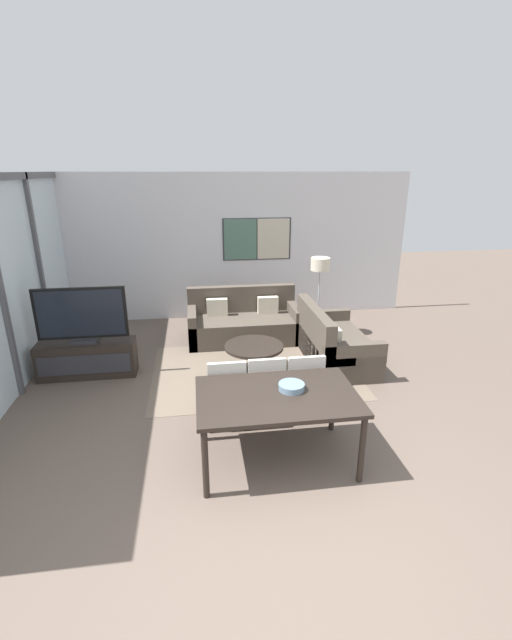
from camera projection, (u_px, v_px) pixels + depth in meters
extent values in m
plane|color=brown|center=(293.00, 542.00, 3.44)|extent=(24.00, 24.00, 0.00)
cube|color=silver|center=(229.00, 247.00, 8.36)|extent=(7.17, 0.06, 2.80)
cube|color=#2D2D33|center=(257.00, 239.00, 8.35)|extent=(1.34, 0.01, 0.81)
cube|color=#4C7060|center=(240.00, 240.00, 8.30)|extent=(0.63, 0.02, 0.77)
cube|color=beige|center=(273.00, 239.00, 8.38)|extent=(0.63, 0.02, 0.77)
cube|color=#515156|center=(1.00, 293.00, 5.25)|extent=(0.07, 0.08, 2.80)
cube|color=#515156|center=(40.00, 268.00, 6.60)|extent=(0.07, 0.08, 2.80)
cube|color=#706051|center=(254.00, 371.00, 6.35)|extent=(2.96, 2.17, 0.01)
cube|color=black|center=(88.00, 359.00, 6.15)|extent=(1.36, 0.39, 0.51)
cube|color=#2D2D33|center=(84.00, 365.00, 5.96)|extent=(1.25, 0.01, 0.28)
cube|color=#2D2D33|center=(85.00, 341.00, 6.06)|extent=(0.36, 0.20, 0.05)
cube|color=#2D2D33|center=(84.00, 336.00, 6.04)|extent=(0.06, 0.03, 0.08)
cube|color=black|center=(81.00, 313.00, 5.92)|extent=(1.24, 0.04, 0.73)
cube|color=black|center=(81.00, 314.00, 5.90)|extent=(1.15, 0.01, 0.66)
cube|color=#51473D|center=(244.00, 329.00, 7.44)|extent=(1.91, 0.89, 0.42)
cube|color=#51473D|center=(242.00, 310.00, 7.71)|extent=(1.91, 0.16, 0.89)
cube|color=#51473D|center=(193.00, 327.00, 7.29)|extent=(0.14, 0.89, 0.60)
cube|color=#51473D|center=(294.00, 322.00, 7.53)|extent=(0.14, 0.89, 0.60)
cube|color=beige|center=(217.00, 307.00, 7.44)|extent=(0.36, 0.12, 0.30)
cube|color=beige|center=(268.00, 305.00, 7.56)|extent=(0.36, 0.12, 0.30)
cube|color=#51473D|center=(336.00, 349.00, 6.61)|extent=(0.89, 1.62, 0.42)
cube|color=#51473D|center=(314.00, 336.00, 6.48)|extent=(0.16, 1.62, 0.89)
cube|color=#51473D|center=(354.00, 364.00, 5.89)|extent=(0.89, 0.14, 0.60)
cube|color=#51473D|center=(323.00, 327.00, 7.27)|extent=(0.89, 0.14, 0.60)
cube|color=beige|center=(334.00, 337.00, 6.12)|extent=(0.12, 0.36, 0.30)
cylinder|color=black|center=(254.00, 370.00, 6.35)|extent=(0.39, 0.39, 0.03)
cylinder|color=black|center=(254.00, 360.00, 6.29)|extent=(0.15, 0.15, 0.38)
cylinder|color=black|center=(254.00, 347.00, 6.22)|extent=(0.86, 0.86, 0.04)
cube|color=black|center=(277.00, 396.00, 4.18)|extent=(1.58, 1.00, 0.04)
cylinder|color=black|center=(205.00, 464.00, 3.80)|extent=(0.06, 0.06, 0.72)
cylinder|color=black|center=(362.00, 449.00, 3.99)|extent=(0.06, 0.06, 0.72)
cylinder|color=black|center=(203.00, 412.00, 4.62)|extent=(0.06, 0.06, 0.72)
cylinder|color=black|center=(333.00, 402.00, 4.81)|extent=(0.06, 0.06, 0.72)
cube|color=beige|center=(226.00, 388.00, 4.93)|extent=(0.46, 0.46, 0.06)
cube|color=beige|center=(227.00, 379.00, 4.66)|extent=(0.42, 0.05, 0.39)
cylinder|color=black|center=(210.00, 417.00, 4.80)|extent=(0.04, 0.04, 0.42)
cylinder|color=black|center=(246.00, 414.00, 4.85)|extent=(0.04, 0.04, 0.42)
cylinder|color=black|center=(209.00, 399.00, 5.17)|extent=(0.04, 0.04, 0.42)
cylinder|color=black|center=(242.00, 397.00, 5.22)|extent=(0.04, 0.04, 0.42)
cube|color=beige|center=(264.00, 385.00, 5.02)|extent=(0.46, 0.46, 0.06)
cube|color=beige|center=(267.00, 375.00, 4.75)|extent=(0.42, 0.05, 0.39)
cylinder|color=black|center=(249.00, 413.00, 4.88)|extent=(0.04, 0.04, 0.42)
cylinder|color=black|center=(284.00, 410.00, 4.93)|extent=(0.04, 0.04, 0.42)
cylinder|color=black|center=(245.00, 395.00, 5.25)|extent=(0.04, 0.04, 0.42)
cylinder|color=black|center=(277.00, 393.00, 5.31)|extent=(0.04, 0.04, 0.42)
cube|color=beige|center=(301.00, 382.00, 5.07)|extent=(0.46, 0.46, 0.06)
cube|color=beige|center=(306.00, 373.00, 4.81)|extent=(0.42, 0.05, 0.39)
cylinder|color=black|center=(288.00, 410.00, 4.94)|extent=(0.04, 0.04, 0.42)
cylinder|color=black|center=(321.00, 407.00, 4.99)|extent=(0.04, 0.04, 0.42)
cylinder|color=black|center=(281.00, 393.00, 5.31)|extent=(0.04, 0.04, 0.42)
cylinder|color=black|center=(312.00, 391.00, 5.37)|extent=(0.04, 0.04, 0.42)
cylinder|color=slate|center=(292.00, 387.00, 4.25)|extent=(0.26, 0.26, 0.07)
torus|color=slate|center=(292.00, 384.00, 4.24)|extent=(0.26, 0.26, 0.02)
cylinder|color=#2D2D33|center=(317.00, 334.00, 7.78)|extent=(0.28, 0.28, 0.02)
cylinder|color=#B7B7BC|center=(318.00, 302.00, 7.58)|extent=(0.03, 0.03, 1.16)
cylinder|color=beige|center=(320.00, 264.00, 7.35)|extent=(0.33, 0.33, 0.22)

